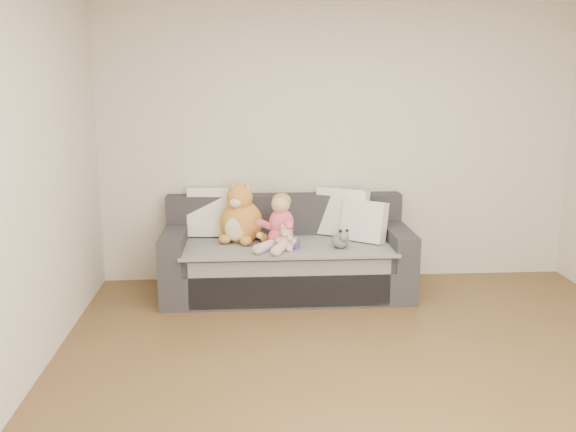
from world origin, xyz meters
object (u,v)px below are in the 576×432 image
Objects in this scene: teddy_bear at (286,240)px; sippy_cup at (295,242)px; plush_cat at (241,218)px; sofa at (287,259)px; toddler at (280,225)px.

teddy_bear is 2.03× the size of sippy_cup.
plush_cat reaches higher than teddy_bear.
sofa reaches higher than teddy_bear.
teddy_bear is at bearing -94.39° from sofa.
plush_cat is (-0.41, 0.04, 0.38)m from sofa.
toddler reaches higher than teddy_bear.
teddy_bear is (0.05, -0.12, -0.11)m from toddler.
plush_cat is at bearing 170.88° from toddler.
toddler is at bearing -13.27° from plush_cat.
teddy_bear is (0.39, -0.34, -0.12)m from plush_cat.
plush_cat is at bearing 156.40° from teddy_bear.
teddy_bear is (-0.02, -0.31, 0.26)m from sofa.
sofa is 9.44× the size of teddy_bear.
toddler is 0.83× the size of plush_cat.
sofa is at bearing 93.27° from toddler.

